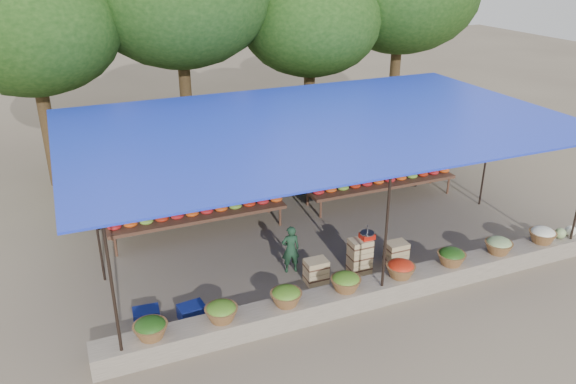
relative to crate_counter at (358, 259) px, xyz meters
name	(u,v)px	position (x,y,z in m)	size (l,w,h in m)	color
ground	(316,237)	(-0.14, 1.75, -0.31)	(60.00, 60.00, 0.00)	brown
stone_curb	(377,290)	(-0.14, -1.00, -0.11)	(10.60, 0.55, 0.40)	#655E51
stall_canopy	(317,127)	(-0.14, 1.81, 2.37)	(10.80, 6.60, 2.82)	black
produce_baskets	(374,275)	(-0.24, -1.00, 0.25)	(8.98, 0.58, 0.34)	brown
netting_backdrop	(268,147)	(-0.14, 4.90, 0.94)	(10.60, 0.06, 2.50)	#1D4719
tree_row	(247,4)	(0.36, 7.83, 4.39)	(16.51, 5.50, 7.12)	#332112
fruit_table_left	(197,209)	(-2.63, 3.10, 0.30)	(4.21, 0.95, 0.93)	#472C1C
fruit_table_right	(380,178)	(2.37, 3.10, 0.30)	(4.21, 0.95, 0.93)	#472C1C
crate_counter	(358,259)	(0.00, 0.00, 0.00)	(2.35, 0.35, 0.77)	tan
weighing_scale	(367,235)	(0.18, 0.00, 0.53)	(0.29, 0.29, 0.31)	red
vendor_seated	(291,249)	(-1.28, 0.59, 0.22)	(0.38, 0.25, 1.06)	#1B3C26
customer_left	(111,193)	(-4.45, 4.06, 0.61)	(0.90, 0.70, 1.85)	slate
customer_mid	(339,157)	(1.78, 4.33, 0.55)	(1.11, 0.64, 1.71)	slate
customer_right	(411,157)	(3.69, 3.62, 0.54)	(0.99, 0.41, 1.69)	slate
blue_crate_front	(192,312)	(-3.60, -0.22, -0.17)	(0.47, 0.34, 0.28)	navy
blue_crate_back	(147,316)	(-4.38, -0.03, -0.17)	(0.47, 0.34, 0.28)	navy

